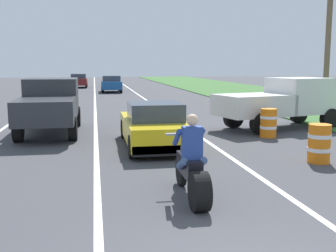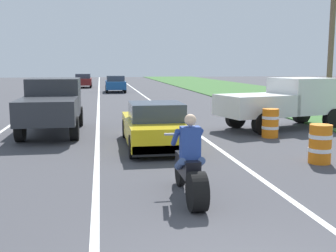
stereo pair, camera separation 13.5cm
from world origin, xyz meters
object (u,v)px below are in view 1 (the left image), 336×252
object	(u,v)px
sports_car_yellow	(154,126)
distant_car_far_ahead	(111,84)
construction_barrel_nearest	(319,143)
pickup_truck_left_lane_dark_grey	(50,103)
motorcycle_with_rider	(192,169)
pickup_truck_right_shoulder_white	(281,100)
construction_barrel_mid	(268,123)
distant_car_further_ahead	(79,80)

from	to	relation	value
sports_car_yellow	distant_car_far_ahead	size ratio (longest dim) A/B	1.08
sports_car_yellow	distant_car_far_ahead	distance (m)	25.76
distant_car_far_ahead	construction_barrel_nearest	bearing A→B (deg)	-81.78
pickup_truck_left_lane_dark_grey	distant_car_far_ahead	size ratio (longest dim) A/B	1.20
distant_car_far_ahead	motorcycle_with_rider	bearing A→B (deg)	-89.58
pickup_truck_right_shoulder_white	construction_barrel_nearest	xyz separation A→B (m)	(-1.56, -5.63, -0.60)
pickup_truck_right_shoulder_white	distant_car_far_ahead	size ratio (longest dim) A/B	1.29
pickup_truck_right_shoulder_white	construction_barrel_mid	xyz separation A→B (m)	(-1.29, -1.83, -0.60)
construction_barrel_mid	motorcycle_with_rider	bearing A→B (deg)	-124.27
motorcycle_with_rider	construction_barrel_mid	bearing A→B (deg)	55.73
sports_car_yellow	distant_car_far_ahead	world-z (taller)	distant_car_far_ahead
sports_car_yellow	construction_barrel_mid	size ratio (longest dim) A/B	4.30
motorcycle_with_rider	distant_car_far_ahead	size ratio (longest dim) A/B	0.55
pickup_truck_left_lane_dark_grey	distant_car_further_ahead	bearing A→B (deg)	90.11
construction_barrel_nearest	distant_car_far_ahead	bearing A→B (deg)	98.22
pickup_truck_left_lane_dark_grey	pickup_truck_right_shoulder_white	size ratio (longest dim) A/B	0.93
pickup_truck_right_shoulder_white	construction_barrel_nearest	distance (m)	5.87
construction_barrel_nearest	construction_barrel_mid	bearing A→B (deg)	85.96
motorcycle_with_rider	pickup_truck_right_shoulder_white	distance (m)	9.67
pickup_truck_right_shoulder_white	distant_car_far_ahead	bearing A→B (deg)	103.91
sports_car_yellow	pickup_truck_right_shoulder_white	world-z (taller)	pickup_truck_right_shoulder_white
motorcycle_with_rider	construction_barrel_nearest	world-z (taller)	motorcycle_with_rider
construction_barrel_nearest	construction_barrel_mid	world-z (taller)	same
pickup_truck_left_lane_dark_grey	motorcycle_with_rider	bearing A→B (deg)	-67.97
sports_car_yellow	distant_car_further_ahead	distance (m)	34.23
construction_barrel_mid	distant_car_far_ahead	world-z (taller)	distant_car_far_ahead
pickup_truck_right_shoulder_white	distant_car_further_ahead	distance (m)	32.51
sports_car_yellow	construction_barrel_nearest	world-z (taller)	sports_car_yellow
motorcycle_with_rider	sports_car_yellow	distance (m)	5.18
sports_car_yellow	pickup_truck_left_lane_dark_grey	bearing A→B (deg)	137.54
pickup_truck_right_shoulder_white	construction_barrel_mid	world-z (taller)	pickup_truck_right_shoulder_white
sports_car_yellow	distant_car_further_ahead	size ratio (longest dim) A/B	1.08
construction_barrel_mid	distant_car_further_ahead	xyz separation A→B (m)	(-7.59, 33.11, 0.27)
pickup_truck_right_shoulder_white	motorcycle_with_rider	bearing A→B (deg)	-124.49
distant_car_further_ahead	sports_car_yellow	bearing A→B (deg)	-84.20
pickup_truck_right_shoulder_white	distant_car_further_ahead	bearing A→B (deg)	105.85
sports_car_yellow	pickup_truck_right_shoulder_white	xyz separation A→B (m)	(5.42, 2.78, 0.48)
pickup_truck_left_lane_dark_grey	distant_car_far_ahead	bearing A→B (deg)	82.13
motorcycle_with_rider	distant_car_further_ahead	bearing A→B (deg)	94.97
motorcycle_with_rider	distant_car_further_ahead	xyz separation A→B (m)	(-3.41, 39.24, 0.18)
pickup_truck_left_lane_dark_grey	construction_barrel_nearest	world-z (taller)	pickup_truck_left_lane_dark_grey
construction_barrel_mid	distant_car_far_ahead	xyz separation A→B (m)	(-4.40, 24.81, 0.27)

